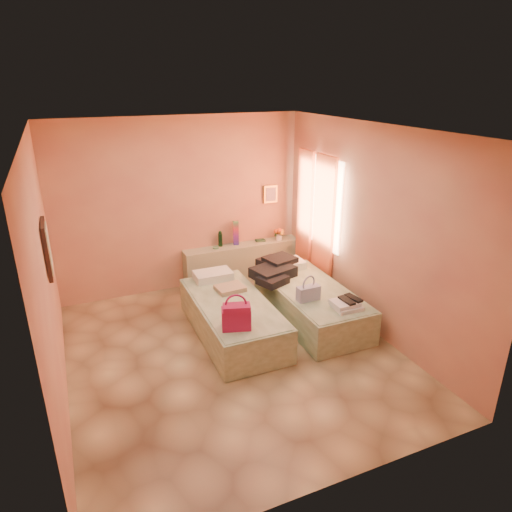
{
  "coord_description": "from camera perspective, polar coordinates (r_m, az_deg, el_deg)",
  "views": [
    {
      "loc": [
        -1.73,
        -4.71,
        3.33
      ],
      "look_at": [
        0.69,
        0.85,
        0.94
      ],
      "focal_mm": 32.0,
      "sensor_mm": 36.0,
      "label": 1
    }
  ],
  "objects": [
    {
      "name": "towel_stack",
      "position": [
        6.1,
        11.29,
        -6.03
      ],
      "size": [
        0.36,
        0.32,
        0.1
      ],
      "primitive_type": "cube",
      "rotation": [
        0.0,
        0.0,
        -0.05
      ],
      "color": "white",
      "rests_on": "bed_right"
    },
    {
      "name": "room_walls",
      "position": [
        5.83,
        -3.24,
        6.17
      ],
      "size": [
        4.02,
        4.51,
        2.81
      ],
      "color": "tan",
      "rests_on": "ground"
    },
    {
      "name": "water_bottle",
      "position": [
        7.71,
        -4.48,
        2.13
      ],
      "size": [
        0.08,
        0.08,
        0.25
      ],
      "primitive_type": "cylinder",
      "rotation": [
        0.0,
        0.0,
        0.12
      ],
      "color": "#12321A",
      "rests_on": "headboard_ledge"
    },
    {
      "name": "flower_vase",
      "position": [
        8.0,
        2.93,
        2.88
      ],
      "size": [
        0.2,
        0.2,
        0.25
      ],
      "primitive_type": "cube",
      "rotation": [
        0.0,
        0.0,
        0.02
      ],
      "color": "white",
      "rests_on": "headboard_ledge"
    },
    {
      "name": "sandal_pair",
      "position": [
        6.11,
        11.75,
        -5.34
      ],
      "size": [
        0.21,
        0.28,
        0.03
      ],
      "primitive_type": "cube",
      "rotation": [
        0.0,
        0.0,
        0.06
      ],
      "color": "black",
      "rests_on": "towel_stack"
    },
    {
      "name": "rainbow_box",
      "position": [
        7.75,
        -2.54,
        2.88
      ],
      "size": [
        0.11,
        0.11,
        0.41
      ],
      "primitive_type": "cube",
      "rotation": [
        0.0,
        0.0,
        -0.26
      ],
      "color": "#A21349",
      "rests_on": "headboard_ledge"
    },
    {
      "name": "bed_right",
      "position": [
        6.72,
        6.85,
        -5.91
      ],
      "size": [
        0.92,
        2.01,
        0.5
      ],
      "primitive_type": "cube",
      "rotation": [
        0.0,
        0.0,
        -0.01
      ],
      "color": "#B7CDA5",
      "rests_on": "ground"
    },
    {
      "name": "small_dish",
      "position": [
        7.65,
        -5.05,
        1.04
      ],
      "size": [
        0.13,
        0.13,
        0.03
      ],
      "primitive_type": "cylinder",
      "rotation": [
        0.0,
        0.0,
        -0.29
      ],
      "color": "#46815B",
      "rests_on": "headboard_ledge"
    },
    {
      "name": "blue_handbag",
      "position": [
        6.22,
        6.55,
        -4.64
      ],
      "size": [
        0.32,
        0.14,
        0.2
      ],
      "primitive_type": "cube",
      "rotation": [
        0.0,
        0.0,
        0.03
      ],
      "color": "#40569A",
      "rests_on": "bed_right"
    },
    {
      "name": "headboard_ledge",
      "position": [
        7.92,
        -1.69,
        -0.77
      ],
      "size": [
        2.05,
        0.3,
        0.65
      ],
      "primitive_type": "cube",
      "color": "gray",
      "rests_on": "ground"
    },
    {
      "name": "bed_left",
      "position": [
        6.31,
        -2.97,
        -7.72
      ],
      "size": [
        0.92,
        2.01,
        0.5
      ],
      "primitive_type": "cube",
      "rotation": [
        0.0,
        0.0,
        -0.01
      ],
      "color": "#B7CDA5",
      "rests_on": "ground"
    },
    {
      "name": "khaki_garment",
      "position": [
        6.49,
        -3.26,
        -4.04
      ],
      "size": [
        0.41,
        0.34,
        0.07
      ],
      "primitive_type": "cube",
      "rotation": [
        0.0,
        0.0,
        0.08
      ],
      "color": "tan",
      "rests_on": "bed_left"
    },
    {
      "name": "green_book",
      "position": [
        7.97,
        0.55,
        1.98
      ],
      "size": [
        0.17,
        0.13,
        0.03
      ],
      "primitive_type": "cube",
      "rotation": [
        0.0,
        0.0,
        -0.08
      ],
      "color": "#294E34",
      "rests_on": "headboard_ledge"
    },
    {
      "name": "ground",
      "position": [
        6.02,
        -2.83,
        -12.05
      ],
      "size": [
        4.5,
        4.5,
        0.0
      ],
      "primitive_type": "plane",
      "color": "tan",
      "rests_on": "ground"
    },
    {
      "name": "clothes_pile",
      "position": [
        6.91,
        2.57,
        -1.76
      ],
      "size": [
        0.83,
        0.83,
        0.2
      ],
      "primitive_type": "cube",
      "rotation": [
        0.0,
        0.0,
        0.29
      ],
      "color": "black",
      "rests_on": "bed_right"
    },
    {
      "name": "magenta_handbag",
      "position": [
        5.49,
        -2.5,
        -7.54
      ],
      "size": [
        0.39,
        0.29,
        0.32
      ],
      "primitive_type": "cube",
      "rotation": [
        0.0,
        0.0,
        -0.29
      ],
      "color": "#A21349",
      "rests_on": "bed_left"
    }
  ]
}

